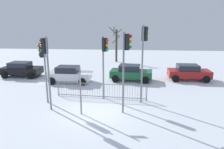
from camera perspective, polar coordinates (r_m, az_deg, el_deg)
name	(u,v)px	position (r m, az deg, el deg)	size (l,w,h in m)	color
ground_plane	(95,112)	(12.84, -4.54, -10.23)	(60.00, 60.00, 0.00)	white
traffic_light_rear_right	(144,47)	(13.65, 8.71, 7.41)	(0.44, 0.49, 5.12)	slate
traffic_light_mid_right	(43,59)	(14.28, -18.29, 4.14)	(0.52, 0.41, 4.08)	slate
traffic_light_foreground_left	(46,57)	(12.95, -17.65, 4.58)	(0.53, 0.39, 4.49)	slate
traffic_light_rear_left	(126,55)	(11.88, 3.79, 5.36)	(0.52, 0.41, 4.76)	slate
traffic_light_foreground_right	(105,54)	(14.13, -2.04, 5.62)	(0.48, 0.46, 4.38)	slate
direction_sign_post	(82,88)	(12.14, -8.31, -3.63)	(0.79, 0.11, 2.87)	slate
pedestrian_guard_railing	(101,91)	(14.93, -3.03, -4.43)	(6.49, 0.49, 1.07)	slate
car_red_far	(189,72)	(20.81, 20.15, 0.63)	(3.83, 1.98, 1.47)	maroon
car_green_trailing	(131,72)	(19.47, 5.13, 0.56)	(3.94, 2.21, 1.47)	#195933
car_white_mid	(69,74)	(19.17, -11.60, 0.12)	(3.81, 1.94, 1.47)	silver
car_black_near	(21,69)	(22.69, -23.46, 1.37)	(3.82, 1.96, 1.47)	black
bare_tree_left	(116,44)	(28.73, 1.17, 8.28)	(1.75, 1.76, 4.75)	#473828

